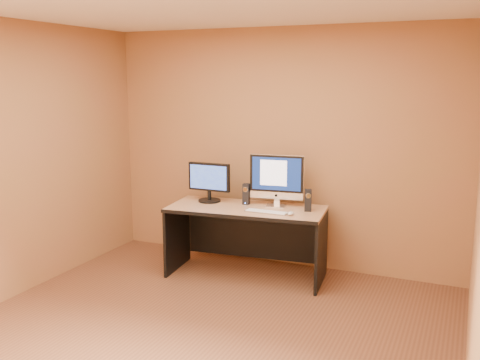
# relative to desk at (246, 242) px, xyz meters

# --- Properties ---
(floor) EXTENTS (4.00, 4.00, 0.00)m
(floor) POSITION_rel_desk_xyz_m (0.17, -1.44, -0.37)
(floor) COLOR brown
(floor) RESTS_ON ground
(walls) EXTENTS (4.00, 4.00, 2.60)m
(walls) POSITION_rel_desk_xyz_m (0.17, -1.44, 0.93)
(walls) COLOR #945B3B
(walls) RESTS_ON ground
(ceiling) EXTENTS (4.00, 4.00, 0.00)m
(ceiling) POSITION_rel_desk_xyz_m (0.17, -1.44, 2.23)
(ceiling) COLOR white
(ceiling) RESTS_ON walls
(desk) EXTENTS (1.67, 0.88, 0.74)m
(desk) POSITION_rel_desk_xyz_m (0.00, 0.00, 0.00)
(desk) COLOR tan
(desk) RESTS_ON ground
(imac) EXTENTS (0.60, 0.29, 0.55)m
(imac) POSITION_rel_desk_xyz_m (0.26, 0.18, 0.65)
(imac) COLOR silver
(imac) RESTS_ON desk
(second_monitor) EXTENTS (0.49, 0.25, 0.42)m
(second_monitor) POSITION_rel_desk_xyz_m (-0.47, 0.09, 0.58)
(second_monitor) COLOR black
(second_monitor) RESTS_ON desk
(speaker_left) EXTENTS (0.08, 0.08, 0.22)m
(speaker_left) POSITION_rel_desk_xyz_m (-0.06, 0.14, 0.48)
(speaker_left) COLOR black
(speaker_left) RESTS_ON desk
(speaker_right) EXTENTS (0.09, 0.09, 0.22)m
(speaker_right) POSITION_rel_desk_xyz_m (0.63, 0.11, 0.48)
(speaker_right) COLOR black
(speaker_right) RESTS_ON desk
(keyboard) EXTENTS (0.43, 0.12, 0.02)m
(keyboard) POSITION_rel_desk_xyz_m (0.27, -0.12, 0.38)
(keyboard) COLOR #BBBBBF
(keyboard) RESTS_ON desk
(mouse) EXTENTS (0.06, 0.10, 0.04)m
(mouse) POSITION_rel_desk_xyz_m (0.52, -0.11, 0.39)
(mouse) COLOR silver
(mouse) RESTS_ON desk
(cable_a) EXTENTS (0.11, 0.20, 0.01)m
(cable_a) POSITION_rel_desk_xyz_m (0.27, 0.25, 0.38)
(cable_a) COLOR black
(cable_a) RESTS_ON desk
(cable_b) EXTENTS (0.06, 0.17, 0.01)m
(cable_b) POSITION_rel_desk_xyz_m (0.18, 0.29, 0.38)
(cable_b) COLOR black
(cable_b) RESTS_ON desk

